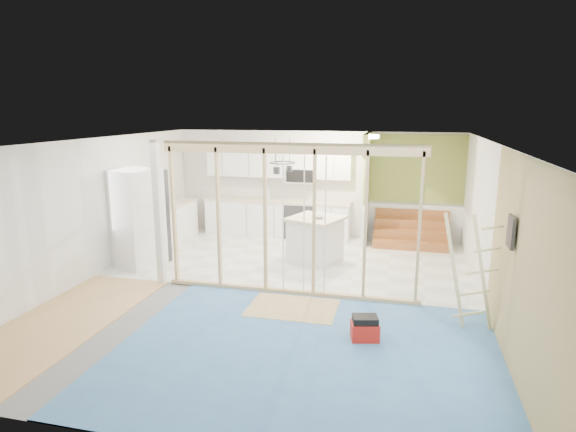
% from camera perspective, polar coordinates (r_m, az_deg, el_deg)
% --- Properties ---
extents(room, '(7.01, 8.01, 2.61)m').
position_cam_1_polar(room, '(8.08, -1.91, -0.45)').
color(room, slate).
rests_on(room, ground).
extents(floor_overlays, '(7.00, 8.00, 0.03)m').
position_cam_1_polar(floor_overlays, '(8.50, -1.25, -8.88)').
color(floor_overlays, white).
rests_on(floor_overlays, room).
extents(stud_frame, '(4.66, 0.14, 2.60)m').
position_cam_1_polar(stud_frame, '(8.08, -3.40, 1.54)').
color(stud_frame, tan).
rests_on(stud_frame, room).
extents(base_cabinets, '(4.45, 2.24, 0.93)m').
position_cam_1_polar(base_cabinets, '(11.86, -5.03, -0.40)').
color(base_cabinets, white).
rests_on(base_cabinets, room).
extents(upper_cabinets, '(3.60, 0.41, 0.85)m').
position_cam_1_polar(upper_cabinets, '(11.85, -0.90, 6.27)').
color(upper_cabinets, white).
rests_on(upper_cabinets, room).
extents(green_partition, '(2.25, 1.51, 2.60)m').
position_cam_1_polar(green_partition, '(11.45, 13.03, 1.29)').
color(green_partition, olive).
rests_on(green_partition, room).
extents(pot_rack, '(0.52, 0.52, 0.72)m').
position_cam_1_polar(pot_rack, '(9.84, -0.71, 6.02)').
color(pot_rack, black).
rests_on(pot_rack, room).
extents(sheathing_panel, '(0.02, 4.00, 2.60)m').
position_cam_1_polar(sheathing_panel, '(6.03, 26.15, -6.33)').
color(sheathing_panel, tan).
rests_on(sheathing_panel, room).
extents(electrical_panel, '(0.04, 0.30, 0.40)m').
position_cam_1_polar(electrical_panel, '(6.49, 24.92, -1.71)').
color(electrical_panel, '#35353A').
rests_on(electrical_panel, room).
extents(ceiling_light, '(0.32, 0.32, 0.08)m').
position_cam_1_polar(ceiling_light, '(10.62, 9.88, 9.26)').
color(ceiling_light, '#FFEABF').
rests_on(ceiling_light, room).
extents(fridge, '(1.10, 1.07, 1.96)m').
position_cam_1_polar(fridge, '(10.08, -17.54, -0.27)').
color(fridge, white).
rests_on(fridge, room).
extents(island, '(1.26, 1.26, 0.96)m').
position_cam_1_polar(island, '(9.93, 3.26, -2.87)').
color(island, silver).
rests_on(island, room).
extents(bowl, '(0.27, 0.27, 0.06)m').
position_cam_1_polar(bowl, '(9.75, 3.60, -0.05)').
color(bowl, silver).
rests_on(bowl, island).
extents(soap_bottle_a, '(0.16, 0.16, 0.32)m').
position_cam_1_polar(soap_bottle_a, '(11.88, -2.43, 2.72)').
color(soap_bottle_a, '#B1B8C5').
rests_on(soap_bottle_a, base_cabinets).
extents(soap_bottle_b, '(0.08, 0.08, 0.17)m').
position_cam_1_polar(soap_bottle_b, '(11.52, 5.74, 1.98)').
color(soap_bottle_b, silver).
rests_on(soap_bottle_b, base_cabinets).
extents(toolbox, '(0.43, 0.36, 0.36)m').
position_cam_1_polar(toolbox, '(6.86, 9.09, -13.08)').
color(toolbox, red).
rests_on(toolbox, room).
extents(ladder, '(0.91, 0.08, 1.70)m').
position_cam_1_polar(ladder, '(7.31, 20.96, -6.22)').
color(ladder, tan).
rests_on(ladder, room).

